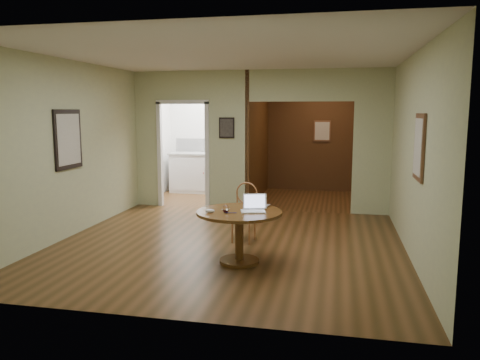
% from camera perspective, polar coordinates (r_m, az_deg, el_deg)
% --- Properties ---
extents(floor, '(5.00, 5.00, 0.00)m').
position_cam_1_polar(floor, '(6.86, -1.51, -7.90)').
color(floor, '#402B12').
rests_on(floor, ground).
extents(room_shell, '(5.20, 7.50, 5.00)m').
position_cam_1_polar(room_shell, '(9.73, -0.02, 4.66)').
color(room_shell, silver).
rests_on(room_shell, ground).
extents(dining_table, '(1.08, 1.08, 0.68)m').
position_cam_1_polar(dining_table, '(5.95, -0.09, -5.45)').
color(dining_table, '#5B3616').
rests_on(dining_table, ground).
extents(chair, '(0.42, 0.42, 0.88)m').
position_cam_1_polar(chair, '(6.96, 0.60, -3.52)').
color(chair, '#AC6A3D').
rests_on(chair, ground).
extents(open_laptop, '(0.34, 0.33, 0.21)m').
position_cam_1_polar(open_laptop, '(5.90, 1.70, -3.22)').
color(open_laptop, white).
rests_on(open_laptop, dining_table).
extents(closed_laptop, '(0.36, 0.27, 0.03)m').
position_cam_1_polar(closed_laptop, '(6.17, 2.01, -3.15)').
color(closed_laptop, silver).
rests_on(closed_laptop, dining_table).
extents(mouse, '(0.12, 0.08, 0.05)m').
position_cam_1_polar(mouse, '(5.81, -3.69, -3.78)').
color(mouse, white).
rests_on(mouse, dining_table).
extents(wine_glass, '(0.08, 0.08, 0.09)m').
position_cam_1_polar(wine_glass, '(5.81, -1.75, -3.55)').
color(wine_glass, white).
rests_on(wine_glass, dining_table).
extents(pen, '(0.13, 0.04, 0.01)m').
position_cam_1_polar(pen, '(5.79, -1.06, -4.02)').
color(pen, '#0C1455').
rests_on(pen, dining_table).
extents(kitchen_cabinet, '(2.06, 0.60, 0.94)m').
position_cam_1_polar(kitchen_cabinet, '(11.08, -3.32, 0.88)').
color(kitchen_cabinet, white).
rests_on(kitchen_cabinet, ground).
extents(grocery_bag, '(0.29, 0.25, 0.28)m').
position_cam_1_polar(grocery_bag, '(10.88, -0.31, 3.97)').
color(grocery_bag, beige).
rests_on(grocery_bag, kitchen_cabinet).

